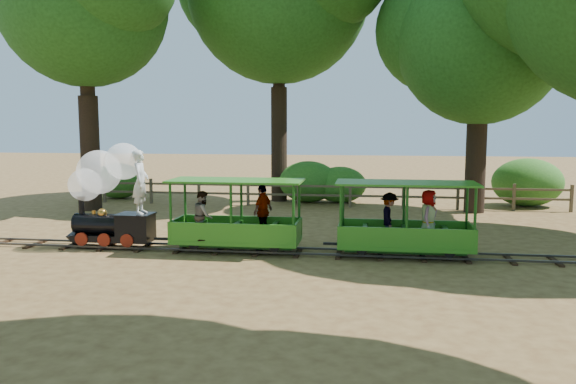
# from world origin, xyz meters

# --- Properties ---
(ground) EXTENTS (90.00, 90.00, 0.00)m
(ground) POSITION_xyz_m (0.00, 0.00, 0.00)
(ground) COLOR #A27D45
(ground) RESTS_ON ground
(track) EXTENTS (22.00, 1.00, 0.10)m
(track) POSITION_xyz_m (0.00, 0.00, 0.07)
(track) COLOR #3F3D3A
(track) RESTS_ON ground
(locomotive) EXTENTS (2.39, 1.13, 2.75)m
(locomotive) POSITION_xyz_m (-4.94, 0.07, 1.56)
(locomotive) COLOR black
(locomotive) RESTS_ON ground
(carriage_front) EXTENTS (3.30, 1.35, 1.71)m
(carriage_front) POSITION_xyz_m (-1.57, -0.03, 0.79)
(carriage_front) COLOR #2F7D1B
(carriage_front) RESTS_ON track
(carriage_rear) EXTENTS (3.30, 1.35, 1.71)m
(carriage_rear) POSITION_xyz_m (2.59, 0.01, 0.79)
(carriage_rear) COLOR #2F7D1B
(carriage_rear) RESTS_ON track
(oak_ne) EXTENTS (7.31, 6.44, 9.00)m
(oak_ne) POSITION_xyz_m (5.47, 7.58, 6.36)
(oak_ne) COLOR #2D2116
(oak_ne) RESTS_ON ground
(fence) EXTENTS (18.10, 0.10, 1.00)m
(fence) POSITION_xyz_m (0.00, 8.00, 0.58)
(fence) COLOR brown
(fence) RESTS_ON ground
(shrub_west) EXTENTS (2.20, 1.69, 1.52)m
(shrub_west) POSITION_xyz_m (-9.00, 9.30, 0.76)
(shrub_west) COLOR #2D6B1E
(shrub_west) RESTS_ON ground
(shrub_mid_w) EXTENTS (2.43, 1.87, 1.68)m
(shrub_mid_w) POSITION_xyz_m (-0.76, 9.30, 0.84)
(shrub_mid_w) COLOR #2D6B1E
(shrub_mid_w) RESTS_ON ground
(shrub_mid_e) EXTENTS (2.13, 1.64, 1.47)m
(shrub_mid_e) POSITION_xyz_m (0.54, 9.30, 0.74)
(shrub_mid_e) COLOR #2D6B1E
(shrub_mid_e) RESTS_ON ground
(shrub_east) EXTENTS (2.70, 2.08, 1.87)m
(shrub_east) POSITION_xyz_m (7.79, 9.30, 0.93)
(shrub_east) COLOR #2D6B1E
(shrub_east) RESTS_ON ground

